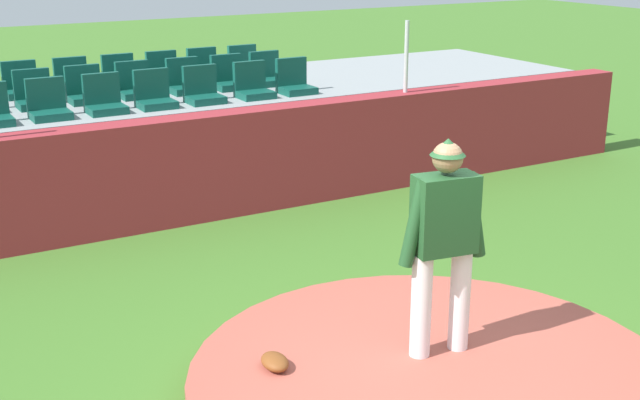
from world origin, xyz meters
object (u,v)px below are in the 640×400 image
(fielding_glove, at_px, (275,362))
(stadium_chair_2, at_px, (104,101))
(stadium_chair_8, at_px, (34,96))
(stadium_chair_16, at_px, (73,81))
(stadium_chair_4, at_px, (203,91))
(stadium_chair_18, at_px, (164,74))
(pitcher, at_px, (444,232))
(stadium_chair_15, at_px, (22,86))
(stadium_chair_9, at_px, (85,91))
(stadium_chair_10, at_px, (135,86))
(stadium_chair_3, at_px, (154,96))
(stadium_chair_20, at_px, (245,67))
(stadium_chair_17, at_px, (120,78))
(baseball, at_px, (456,315))
(stadium_chair_5, at_px, (253,86))
(stadium_chair_1, at_px, (48,106))
(stadium_chair_6, at_px, (294,82))
(stadium_chair_11, at_px, (185,82))
(stadium_chair_13, at_px, (267,74))
(stadium_chair_19, at_px, (204,70))
(stadium_chair_12, at_px, (229,78))

(fielding_glove, relative_size, stadium_chair_2, 0.60)
(stadium_chair_8, relative_size, stadium_chair_16, 1.00)
(stadium_chair_4, relative_size, stadium_chair_18, 1.00)
(pitcher, relative_size, stadium_chair_15, 3.54)
(stadium_chair_15, bearing_deg, stadium_chair_9, 128.47)
(pitcher, xyz_separation_m, stadium_chair_10, (-0.25, 6.80, 0.12))
(stadium_chair_3, xyz_separation_m, stadium_chair_4, (0.69, -0.01, 0.00))
(stadium_chair_3, distance_m, stadium_chair_20, 2.69)
(fielding_glove, height_order, stadium_chair_16, stadium_chair_16)
(stadium_chair_17, bearing_deg, baseball, 95.54)
(stadium_chair_5, height_order, stadium_chair_15, same)
(stadium_chair_9, xyz_separation_m, stadium_chair_10, (0.72, 0.02, 0.00))
(stadium_chair_15, bearing_deg, stadium_chair_5, 149.27)
(stadium_chair_2, distance_m, stadium_chair_9, 0.82)
(fielding_glove, bearing_deg, stadium_chair_1, -171.54)
(stadium_chair_6, xyz_separation_m, stadium_chair_11, (-1.38, 0.82, 0.00))
(stadium_chair_15, bearing_deg, stadium_chair_6, 154.40)
(stadium_chair_6, relative_size, stadium_chair_18, 1.00)
(stadium_chair_6, distance_m, stadium_chair_18, 2.16)
(stadium_chair_1, relative_size, stadium_chair_9, 1.00)
(stadium_chair_6, relative_size, stadium_chair_13, 1.00)
(fielding_glove, height_order, stadium_chair_19, stadium_chair_19)
(stadium_chair_10, bearing_deg, stadium_chair_4, 129.20)
(baseball, relative_size, fielding_glove, 0.25)
(stadium_chair_5, relative_size, stadium_chair_15, 1.00)
(stadium_chair_15, bearing_deg, stadium_chair_16, 179.32)
(stadium_chair_13, bearing_deg, stadium_chair_19, -51.70)
(stadium_chair_17, bearing_deg, stadium_chair_18, 179.38)
(stadium_chair_3, xyz_separation_m, stadium_chair_17, (0.04, 1.64, 0.00))
(stadium_chair_8, bearing_deg, stadium_chair_12, 179.82)
(stadium_chair_9, bearing_deg, stadium_chair_8, 0.97)
(stadium_chair_17, bearing_deg, stadium_chair_19, -178.35)
(pitcher, xyz_separation_m, stadium_chair_4, (0.44, 5.95, 0.12))
(stadium_chair_1, bearing_deg, pitcher, 105.44)
(stadium_chair_1, distance_m, stadium_chair_18, 2.68)
(pitcher, bearing_deg, baseball, 47.55)
(pitcher, xyz_separation_m, stadium_chair_17, (-0.21, 7.61, 0.12))
(baseball, height_order, stadium_chair_10, stadium_chair_10)
(stadium_chair_17, height_order, stadium_chair_18, same)
(stadium_chair_8, distance_m, stadium_chair_15, 0.87)
(stadium_chair_2, relative_size, stadium_chair_9, 1.00)
(stadium_chair_8, bearing_deg, stadium_chair_10, -178.54)
(fielding_glove, xyz_separation_m, stadium_chair_2, (0.35, 5.54, 1.09))
(stadium_chair_8, bearing_deg, stadium_chair_5, 163.94)
(pitcher, height_order, stadium_chair_19, pitcher)
(stadium_chair_5, relative_size, stadium_chair_9, 1.00)
(baseball, height_order, stadium_chair_4, stadium_chair_4)
(stadium_chair_13, relative_size, stadium_chair_18, 1.00)
(fielding_glove, bearing_deg, stadium_chair_12, 163.41)
(stadium_chair_4, height_order, stadium_chair_19, same)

